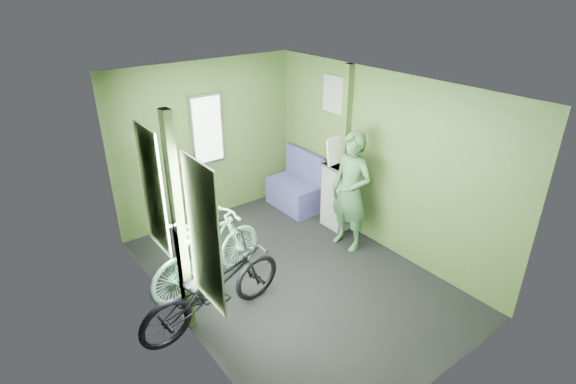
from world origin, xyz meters
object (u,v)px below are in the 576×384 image
bicycle_mint (211,285)px  bench_seat (295,191)px  bicycle_black (217,321)px  waste_box (337,196)px  passenger (351,192)px

bicycle_mint → bench_seat: size_ratio=1.69×
bicycle_black → waste_box: (2.38, 0.72, 0.48)m
bicycle_mint → bench_seat: bench_seat is taller
passenger → bench_seat: bearing=168.8°
bicycle_mint → bicycle_black: bearing=147.9°
waste_box → bench_seat: 0.86m
bicycle_black → waste_box: bearing=-78.4°
bicycle_black → passenger: bearing=-88.7°
bench_seat → waste_box: bearing=-81.9°
passenger → bench_seat: passenger is taller
bicycle_mint → bench_seat: (2.02, 0.97, 0.27)m
bicycle_black → waste_box: waste_box is taller
bicycle_black → bench_seat: bench_seat is taller
bicycle_mint → waste_box: 2.19m
passenger → waste_box: passenger is taller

